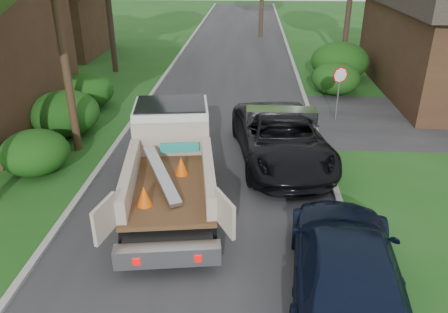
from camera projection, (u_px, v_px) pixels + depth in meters
name	position (u px, v px, depth m)	size (l,w,h in m)	color
ground	(203.00, 227.00, 12.45)	(120.00, 120.00, 0.00)	#1B4D16
road	(225.00, 110.00, 21.46)	(8.00, 90.00, 0.02)	#28282B
curb_left	(143.00, 107.00, 21.66)	(0.20, 90.00, 0.12)	#9E9E99
curb_right	(309.00, 110.00, 21.20)	(0.20, 90.00, 0.12)	#9E9E99
stop_sign	(339.00, 82.00, 19.49)	(0.71, 0.32, 2.48)	slate
utility_pole	(57.00, 13.00, 15.02)	(2.42, 1.25, 10.00)	#382619
house_left_far	(50.00, 11.00, 31.72)	(7.56, 7.56, 6.00)	#3D2619
hedge_left_a	(35.00, 152.00, 15.18)	(2.34, 2.34, 1.53)	#11410F
hedge_left_b	(65.00, 113.00, 18.27)	(2.86, 2.86, 1.87)	#11410F
hedge_left_c	(87.00, 91.00, 21.48)	(2.60, 2.60, 1.70)	#11410F
hedge_right_a	(336.00, 79.00, 23.46)	(2.60, 2.60, 1.70)	#11410F
hedge_right_b	(340.00, 61.00, 26.01)	(3.38, 3.38, 2.21)	#11410F
flatbed_truck	(171.00, 151.00, 13.78)	(3.72, 7.07, 2.56)	black
black_pickup	(281.00, 138.00, 15.97)	(3.03, 6.57, 1.82)	black
navy_suv	(346.00, 265.00, 9.63)	(2.42, 5.94, 1.72)	black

